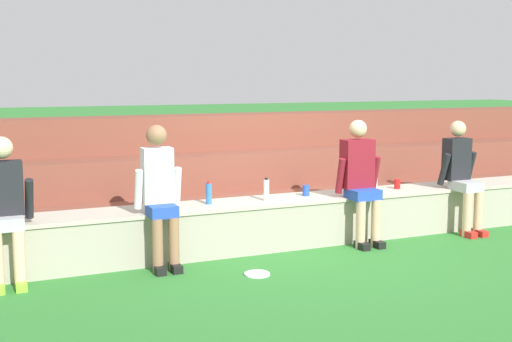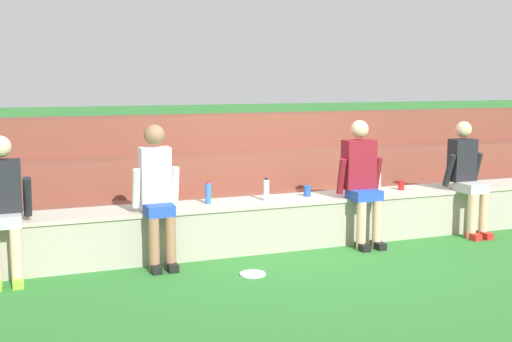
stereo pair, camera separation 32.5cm
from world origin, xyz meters
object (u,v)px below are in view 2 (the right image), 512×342
at_px(person_center, 362,178).
at_px(frisbee, 253,274).
at_px(water_bottle_mid_left, 266,190).
at_px(water_bottle_center_gap, 208,193).
at_px(person_right_of_center, 467,175).
at_px(water_bottle_mid_right, 378,182).
at_px(plastic_cup_middle, 401,185).
at_px(plastic_cup_left_end, 307,191).
at_px(person_far_left, 3,203).
at_px(person_left_of_center, 157,191).

height_order(person_center, frisbee, person_center).
xyz_separation_m(water_bottle_mid_left, water_bottle_center_gap, (-0.68, 0.06, -0.00)).
xyz_separation_m(person_right_of_center, water_bottle_center_gap, (-3.29, 0.32, -0.08)).
distance_m(water_bottle_mid_left, water_bottle_mid_right, 1.53).
relative_size(plastic_cup_middle, plastic_cup_left_end, 0.94).
bearing_deg(water_bottle_mid_right, plastic_cup_middle, -2.83).
bearing_deg(frisbee, person_center, 22.33).
bearing_deg(water_bottle_mid_left, water_bottle_center_gap, 174.69).
relative_size(person_right_of_center, frisbee, 5.45).
distance_m(person_far_left, water_bottle_center_gap, 2.17).
height_order(person_left_of_center, water_bottle_mid_left, person_left_of_center).
bearing_deg(water_bottle_center_gap, water_bottle_mid_left, -5.31).
bearing_deg(plastic_cup_left_end, person_center, -32.48).
height_order(water_bottle_mid_left, frisbee, water_bottle_mid_left).
bearing_deg(plastic_cup_left_end, person_far_left, -174.28).
relative_size(water_bottle_mid_left, plastic_cup_middle, 2.22).
height_order(person_far_left, water_bottle_mid_right, person_far_left).
bearing_deg(person_center, water_bottle_center_gap, 169.87).
bearing_deg(person_right_of_center, person_far_left, 179.90).
height_order(person_far_left, frisbee, person_far_left).
relative_size(person_center, water_bottle_mid_right, 5.82).
height_order(water_bottle_center_gap, plastic_cup_left_end, water_bottle_center_gap).
bearing_deg(plastic_cup_left_end, person_left_of_center, -169.89).
distance_m(person_far_left, person_center, 3.93).
xyz_separation_m(person_right_of_center, water_bottle_mid_right, (-1.08, 0.35, -0.08)).
relative_size(water_bottle_mid_right, plastic_cup_left_end, 1.99).
bearing_deg(water_bottle_mid_left, person_right_of_center, -5.72).
height_order(person_left_of_center, water_bottle_center_gap, person_left_of_center).
distance_m(water_bottle_mid_right, plastic_cup_middle, 0.34).
xyz_separation_m(person_left_of_center, plastic_cup_left_end, (1.89, 0.34, -0.18)).
relative_size(person_center, water_bottle_mid_left, 5.57).
relative_size(water_bottle_mid_left, frisbee, 1.01).
relative_size(person_left_of_center, water_bottle_mid_left, 5.61).
bearing_deg(water_bottle_mid_right, frisbee, -153.79).
xyz_separation_m(water_bottle_mid_left, water_bottle_mid_right, (1.53, 0.09, -0.01)).
bearing_deg(frisbee, plastic_cup_left_end, 43.01).
bearing_deg(water_bottle_center_gap, plastic_cup_left_end, 1.15).
bearing_deg(person_right_of_center, plastic_cup_left_end, 170.31).
bearing_deg(water_bottle_mid_left, person_far_left, -174.91).
distance_m(person_far_left, person_right_of_center, 5.44).
height_order(person_center, plastic_cup_left_end, person_center).
bearing_deg(water_bottle_mid_right, person_far_left, -175.54).
height_order(person_far_left, plastic_cup_left_end, person_far_left).
bearing_deg(water_bottle_mid_left, water_bottle_mid_right, 3.29).
height_order(person_far_left, person_left_of_center, person_left_of_center).
bearing_deg(person_left_of_center, frisbee, -39.77).
bearing_deg(frisbee, plastic_cup_middle, 22.58).
distance_m(person_left_of_center, person_right_of_center, 3.94).
relative_size(plastic_cup_middle, frisbee, 0.46).
relative_size(person_center, plastic_cup_middle, 12.35).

